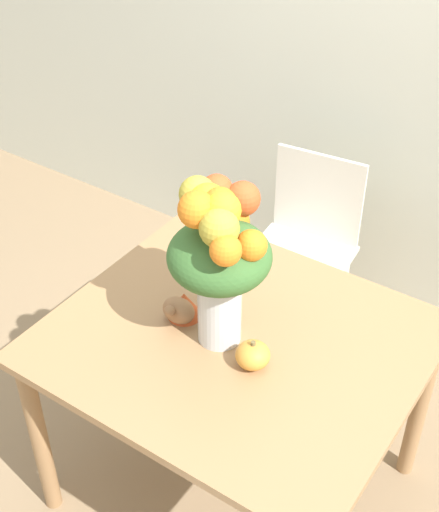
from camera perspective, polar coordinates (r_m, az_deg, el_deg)
The scene contains 7 objects.
ground_plane at distance 2.85m, azimuth 1.09°, elevation -17.81°, with size 12.00×12.00×0.00m, color #8E7556.
wall_back at distance 3.04m, azimuth 16.26°, elevation 16.88°, with size 8.00×0.06×2.70m.
dining_table at distance 2.34m, azimuth 1.28°, elevation -8.39°, with size 1.14×0.99×0.77m.
flower_vase at distance 2.06m, azimuth -0.02°, elevation 0.46°, with size 0.31×0.35×0.55m.
pumpkin at distance 2.15m, azimuth 2.68°, elevation -7.91°, with size 0.11×0.11×0.10m.
turkey_figurine at distance 2.30m, azimuth -3.04°, elevation -4.09°, with size 0.11×0.15×0.09m.
dining_chair_near_window at distance 3.13m, azimuth 6.68°, elevation 0.42°, with size 0.46×0.46×0.88m.
Camera 1 is at (0.88, -1.39, 2.33)m, focal length 50.00 mm.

